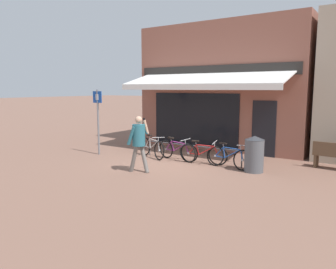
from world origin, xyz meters
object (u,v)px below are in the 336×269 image
at_px(bicycle_purple, 177,150).
at_px(bicycle_red, 203,154).
at_px(bicycle_silver, 152,148).
at_px(bicycle_blue, 229,157).
at_px(pedestrian_adult, 139,138).
at_px(parking_sign, 98,115).
at_px(litter_bin, 254,154).

height_order(bicycle_purple, bicycle_red, bicycle_red).
distance_m(bicycle_silver, bicycle_red, 2.08).
bearing_deg(bicycle_purple, bicycle_blue, 8.92).
bearing_deg(pedestrian_adult, bicycle_blue, 49.83).
distance_m(bicycle_purple, parking_sign, 3.38).
relative_size(bicycle_purple, bicycle_red, 1.02).
xyz_separation_m(bicycle_silver, pedestrian_adult, (0.96, -1.97, 0.69)).
height_order(pedestrian_adult, litter_bin, pedestrian_adult).
height_order(bicycle_blue, litter_bin, litter_bin).
bearing_deg(bicycle_blue, bicycle_purple, -174.31).
xyz_separation_m(bicycle_purple, bicycle_blue, (2.00, -0.05, -0.01)).
xyz_separation_m(bicycle_silver, litter_bin, (3.87, 0.02, 0.19)).
bearing_deg(litter_bin, bicycle_purple, 178.40).
bearing_deg(bicycle_silver, litter_bin, 24.75).
bearing_deg(parking_sign, pedestrian_adult, -22.78).
distance_m(bicycle_silver, parking_sign, 2.46).
distance_m(bicycle_silver, litter_bin, 3.88).
distance_m(bicycle_purple, bicycle_red, 1.06).
relative_size(pedestrian_adult, parking_sign, 0.69).
height_order(bicycle_red, litter_bin, litter_bin).
bearing_deg(litter_bin, bicycle_silver, -179.67).
height_order(pedestrian_adult, parking_sign, parking_sign).
bearing_deg(bicycle_silver, bicycle_purple, 30.15).
bearing_deg(parking_sign, bicycle_blue, 8.51).
xyz_separation_m(bicycle_silver, bicycle_blue, (3.02, 0.06, -0.01)).
relative_size(bicycle_purple, litter_bin, 1.55).
bearing_deg(parking_sign, litter_bin, 6.98).
xyz_separation_m(bicycle_blue, parking_sign, (-5.07, -0.76, 1.17)).
height_order(bicycle_silver, pedestrian_adult, pedestrian_adult).
xyz_separation_m(pedestrian_adult, litter_bin, (2.91, 1.99, -0.49)).
bearing_deg(parking_sign, bicycle_red, 10.75).
relative_size(bicycle_silver, bicycle_blue, 0.96).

